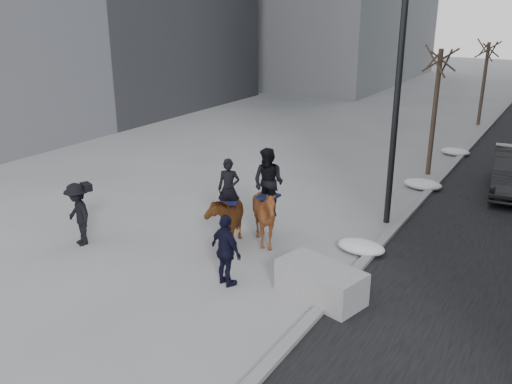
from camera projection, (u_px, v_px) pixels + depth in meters
The scene contains 11 objects.
ground at pixel (232, 260), 14.01m from camera, with size 120.00×120.00×0.00m, color gray.
curb at pixel (443, 176), 20.60m from camera, with size 0.25×90.00×0.12m, color gray.
planter at pixel (321, 282), 12.09m from camera, with size 1.95×0.98×0.78m, color #98989B.
tree_near at pixel (435, 107), 20.14m from camera, with size 1.20×1.20×5.25m, color #32251E, non-canonical shape.
tree_far at pixel (484, 80), 28.68m from camera, with size 1.20×1.20×4.83m, color #3C2F23, non-canonical shape.
mounted_left at pixel (227, 214), 14.62m from camera, with size 1.54×2.04×2.40m.
mounted_right at pixel (266, 208), 14.48m from camera, with size 1.47×1.64×2.71m.
feeder at pixel (226, 251), 12.50m from camera, with size 1.11×1.01×1.75m.
camera_crew at pixel (78, 214), 14.64m from camera, with size 1.29×1.02×1.75m.
lamppost at pixel (401, 53), 14.74m from camera, with size 0.25×0.80×9.09m.
snow_piles at pixel (418, 189), 18.81m from camera, with size 1.34×12.19×0.34m.
Camera 1 is at (7.08, -10.50, 6.30)m, focal length 38.00 mm.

